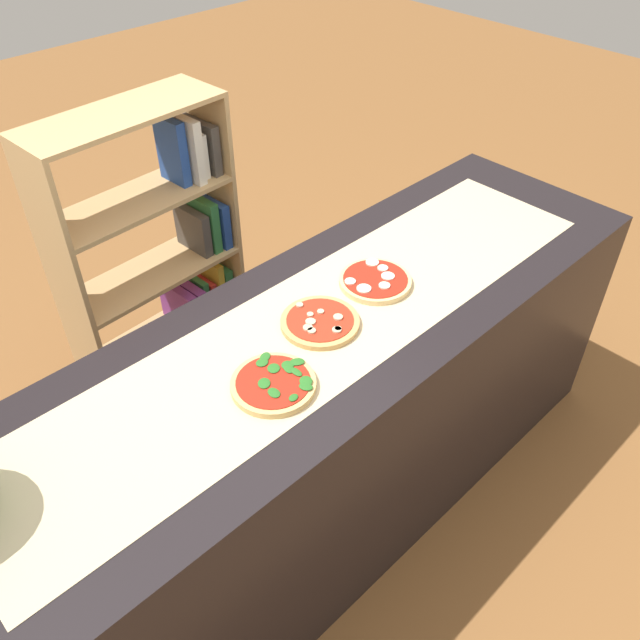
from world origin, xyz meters
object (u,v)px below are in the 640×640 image
at_px(pizza_spinach_0, 274,384).
at_px(bookshelf, 174,266).
at_px(pizza_mushroom_1, 320,322).
at_px(pizza_mozzarella_2, 375,281).

relative_size(pizza_spinach_0, bookshelf, 0.18).
bearing_deg(pizza_mushroom_1, bookshelf, 86.44).
bearing_deg(pizza_mozzarella_2, pizza_mushroom_1, -175.26).
xyz_separation_m(pizza_spinach_0, bookshelf, (0.33, 1.04, -0.31)).
bearing_deg(pizza_spinach_0, pizza_mozzarella_2, 12.80).
bearing_deg(pizza_spinach_0, bookshelf, 72.44).
bearing_deg(bookshelf, pizza_spinach_0, -107.56).
height_order(pizza_mushroom_1, bookshelf, bookshelf).
xyz_separation_m(pizza_spinach_0, pizza_mushroom_1, (0.27, 0.10, -0.00)).
distance_m(pizza_mushroom_1, bookshelf, 0.99).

